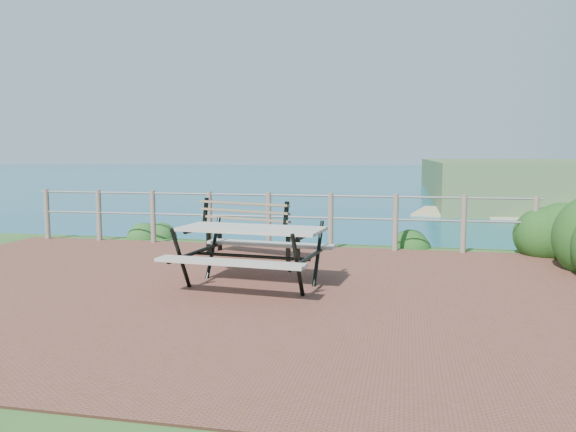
# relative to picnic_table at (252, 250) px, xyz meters

# --- Properties ---
(ground) EXTENTS (10.00, 7.00, 0.12)m
(ground) POSITION_rel_picnic_table_xyz_m (-0.56, -0.18, -0.49)
(ground) COLOR brown
(ground) RESTS_ON ground
(ocean) EXTENTS (1200.00, 1200.00, 0.00)m
(ocean) POSITION_rel_picnic_table_xyz_m (-0.56, 199.82, -0.49)
(ocean) COLOR #157681
(ocean) RESTS_ON ground
(safety_railing) EXTENTS (9.40, 0.10, 1.00)m
(safety_railing) POSITION_rel_picnic_table_xyz_m (-0.56, 3.17, 0.08)
(safety_railing) COLOR #6B5B4C
(safety_railing) RESTS_ON ground
(picnic_table) EXTENTS (1.88, 1.57, 0.77)m
(picnic_table) POSITION_rel_picnic_table_xyz_m (0.00, 0.00, 0.00)
(picnic_table) COLOR gray
(picnic_table) RESTS_ON ground
(park_bench) EXTENTS (1.76, 0.93, 0.96)m
(park_bench) POSITION_rel_picnic_table_xyz_m (-0.60, 2.16, 0.14)
(park_bench) COLOR brown
(park_bench) RESTS_ON ground
(shrub_right_edge) EXTENTS (1.13, 1.13, 1.61)m
(shrub_right_edge) POSITION_rel_picnic_table_xyz_m (4.27, 3.24, -0.49)
(shrub_right_edge) COLOR #154414
(shrub_right_edge) RESTS_ON ground
(shrub_lip_west) EXTENTS (0.77, 0.77, 0.52)m
(shrub_lip_west) POSITION_rel_picnic_table_xyz_m (-3.22, 3.86, -0.49)
(shrub_lip_west) COLOR #204F1D
(shrub_lip_west) RESTS_ON ground
(shrub_lip_east) EXTENTS (0.82, 0.82, 0.58)m
(shrub_lip_east) POSITION_rel_picnic_table_xyz_m (1.86, 3.96, -0.49)
(shrub_lip_east) COLOR #154414
(shrub_lip_east) RESTS_ON ground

